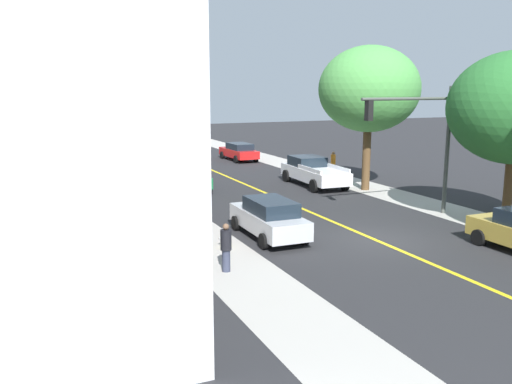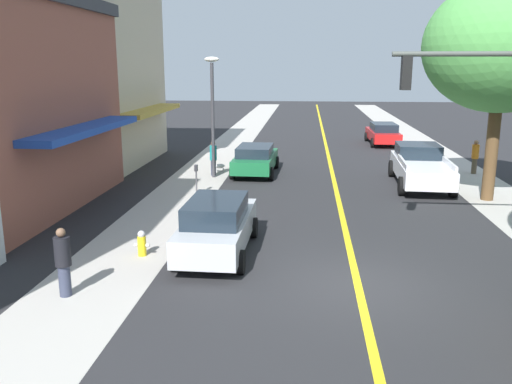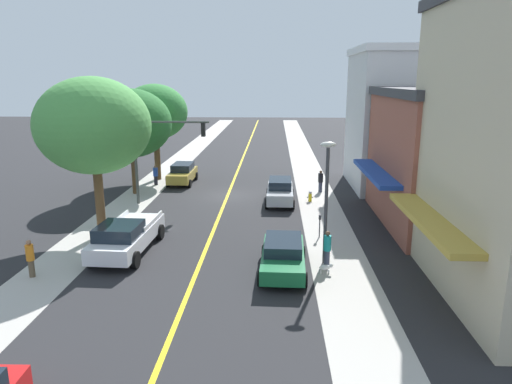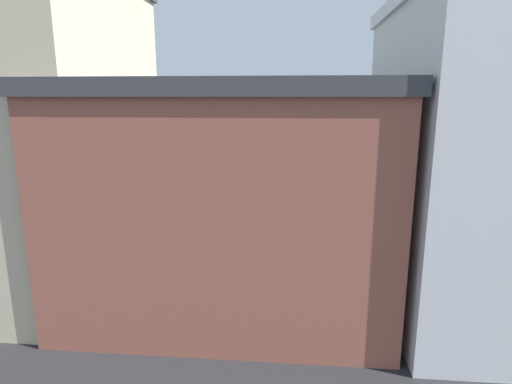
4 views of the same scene
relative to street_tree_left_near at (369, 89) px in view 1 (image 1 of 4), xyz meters
name	(u,v)px [view 1 (image 1 of 4)]	position (x,y,z in m)	size (l,w,h in m)	color
ground_plane	(374,239)	(-5.99, -9.31, -6.00)	(140.00, 140.00, 0.00)	#262628
sidewalk_left	(224,259)	(-12.53, -9.31, -5.99)	(2.78, 126.00, 0.01)	#ADA8A0
sidewalk_right	(493,224)	(0.54, -9.31, -5.99)	(2.78, 126.00, 0.01)	#ADA8A0
road_centerline_stripe	(374,239)	(-5.99, -9.31, -6.00)	(0.20, 126.00, 0.00)	yellow
street_tree_left_near	(369,89)	(0.00, 0.00, 0.00)	(5.93, 5.93, 8.54)	brown
fire_hydrant	(224,237)	(-11.95, -7.73, -5.63)	(0.44, 0.24, 0.75)	yellow
parking_meter	(175,191)	(-11.90, -0.19, -5.16)	(0.12, 0.18, 1.27)	#4C4C51
traffic_light_mast	(422,131)	(-1.64, -6.74, -1.90)	(5.14, 0.32, 6.19)	#474C47
street_lamp	(159,133)	(-11.79, 3.42, -2.41)	(0.70, 0.36, 5.70)	#38383D
red_sedan_right_curb	(239,151)	(-2.11, 15.46, -5.22)	(2.09, 4.76, 1.47)	red
green_sedan_left_curb	(188,177)	(-9.85, 4.44, -5.23)	(2.18, 4.69, 1.44)	#196638
silver_sedan_left_curb	(269,218)	(-9.83, -7.32, -5.15)	(2.01, 4.67, 1.64)	#B7BABF
white_pickup_truck	(313,171)	(-2.19, 2.55, -5.11)	(2.55, 5.94, 1.76)	silver
pedestrian_black_shirt	(226,247)	(-12.93, -10.58, -5.12)	(0.38, 0.38, 1.67)	#33384C
pedestrian_teal_shirt	(157,178)	(-11.87, 3.82, -5.10)	(0.34, 0.34, 1.70)	#33384C
pedestrian_orange_shirt	(333,163)	(1.08, 5.50, -5.10)	(0.34, 0.34, 1.69)	brown
small_dog	(156,186)	(-11.74, 4.69, -5.69)	(0.63, 0.32, 0.47)	silver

